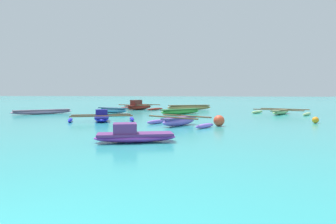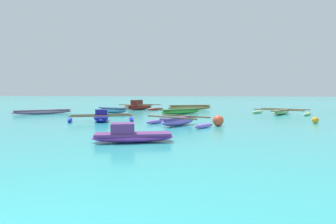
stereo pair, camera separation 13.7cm
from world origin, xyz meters
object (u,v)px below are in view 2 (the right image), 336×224
moored_boat_0 (190,107)px  mooring_buoy_1 (218,121)px  moored_boat_2 (178,121)px  moored_boat_4 (43,112)px  moored_boat_8 (131,135)px  moored_boat_7 (101,117)px  moored_boat_1 (139,106)px  moored_boat_3 (113,110)px  moored_boat_5 (181,111)px  mooring_buoy_0 (315,120)px  moored_boat_6 (281,112)px

moored_boat_0 → mooring_buoy_1: bearing=-103.9°
moored_boat_2 → moored_boat_4: bearing=92.3°
moored_boat_8 → mooring_buoy_1: (2.66, 4.98, 0.04)m
moored_boat_0 → moored_boat_4: size_ratio=1.13×
moored_boat_7 → moored_boat_8: size_ratio=1.40×
moored_boat_0 → moored_boat_7: bearing=-134.3°
moored_boat_1 → moored_boat_4: moored_boat_1 is taller
moored_boat_4 → mooring_buoy_1: (12.55, -5.70, 0.07)m
moored_boat_1 → moored_boat_2: 13.61m
mooring_buoy_1 → moored_boat_3: bearing=135.6°
moored_boat_0 → moored_boat_5: 5.14m
moored_boat_1 → moored_boat_4: size_ratio=1.26×
moored_boat_7 → moored_boat_4: bearing=-146.6°
moored_boat_4 → moored_boat_8: (9.90, -10.68, 0.03)m
moored_boat_7 → moored_boat_5: bearing=126.7°
moored_boat_3 → moored_boat_4: bearing=-129.5°
moored_boat_7 → mooring_buoy_0: moored_boat_7 is taller
moored_boat_6 → mooring_buoy_0: 6.35m
moored_boat_1 → moored_boat_5: bearing=-118.1°
moored_boat_6 → moored_boat_7: 12.85m
moored_boat_3 → moored_boat_6: (12.40, 0.67, -0.06)m
moored_boat_3 → mooring_buoy_0: moored_boat_3 is taller
moored_boat_3 → moored_boat_5: size_ratio=0.98×
moored_boat_0 → moored_boat_8: moored_boat_8 is taller
moored_boat_4 → moored_boat_0: bearing=-7.7°
mooring_buoy_0 → moored_boat_8: bearing=-136.4°
moored_boat_6 → moored_boat_0: bearing=88.8°
moored_boat_5 → moored_boat_7: (-3.59, -5.89, -0.01)m
moored_boat_2 → moored_boat_0: bearing=34.1°
moored_boat_3 → moored_boat_5: 5.33m
moored_boat_4 → moored_boat_6: 17.19m
moored_boat_2 → mooring_buoy_0: size_ratio=10.22×
moored_boat_5 → mooring_buoy_0: bearing=-80.5°
moored_boat_2 → moored_boat_6: (6.26, 8.61, -0.04)m
moored_boat_5 → moored_boat_8: moored_boat_8 is taller
moored_boat_5 → moored_boat_4: bearing=142.6°
moored_boat_3 → moored_boat_0: bearing=65.6°
moored_boat_2 → moored_boat_1: bearing=53.9°
moored_boat_3 → mooring_buoy_1: size_ratio=5.50×
moored_boat_0 → mooring_buoy_0: (7.41, -10.24, -0.09)m
moored_boat_1 → mooring_buoy_1: (7.19, -12.42, -0.04)m
moored_boat_5 → mooring_buoy_1: 7.75m
moored_boat_3 → moored_boat_5: moored_boat_3 is taller
moored_boat_5 → moored_boat_6: moored_boat_5 is taller
moored_boat_0 → moored_boat_6: moored_boat_0 is taller
mooring_buoy_0 → moored_boat_5: bearing=145.9°
moored_boat_7 → moored_boat_3: bearing=172.9°
moored_boat_6 → moored_boat_7: size_ratio=1.15×
moored_boat_2 → moored_boat_3: size_ratio=1.19×
moored_boat_2 → mooring_buoy_0: bearing=-40.4°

